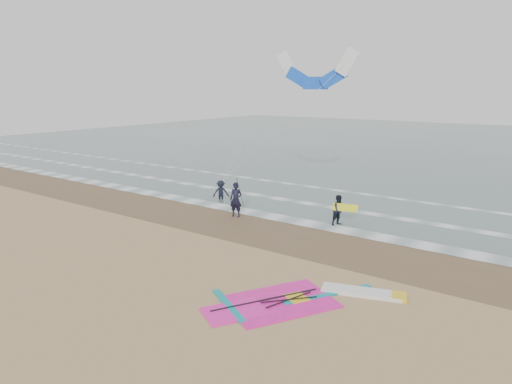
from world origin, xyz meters
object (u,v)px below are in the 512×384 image
Objects in this scene: windsurf_rig at (303,300)px; person_walking at (339,210)px; person_wading at (221,188)px; surf_kite at (315,73)px; person_standing at (236,200)px.

person_walking is (-2.86, 8.80, 0.78)m from windsurf_rig.
person_wading is 9.45m from surf_kite.
person_standing reaches higher than windsurf_rig.
surf_kite is at bearing 64.11° from person_walking.
windsurf_rig is 9.29m from person_walking.
person_walking is (5.45, 1.86, -0.16)m from person_standing.
person_walking is at bearing -45.46° from person_wading.
person_standing is 9.87m from surf_kite.
surf_kite reaches higher than person_wading.
person_walking is at bearing -49.05° from surf_kite.
person_wading is (-8.69, 0.71, -0.01)m from person_walking.
person_standing is 5.76m from person_walking.
surf_kite reaches higher than windsurf_rig.
person_standing is 1.21× the size of person_wading.
person_walking is at bearing 108.01° from windsurf_rig.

